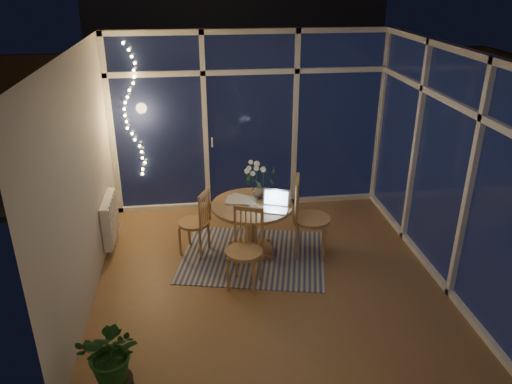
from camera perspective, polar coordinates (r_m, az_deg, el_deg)
floor at (r=6.03m, az=1.57°, el=-9.32°), size 4.00×4.00×0.00m
ceiling at (r=5.09m, az=1.91°, el=15.93°), size 4.00×4.00×0.00m
wall_back at (r=7.30m, az=-0.68°, el=8.03°), size 4.00×0.04×2.60m
wall_front at (r=3.68m, az=6.51°, el=-9.40°), size 4.00×0.04×2.60m
wall_left at (r=5.50m, az=-19.33°, el=1.13°), size 0.04×4.00×2.60m
wall_right at (r=6.05m, az=20.82°, el=2.95°), size 0.04×4.00×2.60m
window_wall_back at (r=7.26m, az=-0.64°, el=7.95°), size 4.00×0.10×2.60m
window_wall_right at (r=6.03m, az=20.48°, el=2.94°), size 0.10×4.00×2.60m
radiator at (r=6.66m, az=-16.36°, el=-2.97°), size 0.10×0.70×0.58m
fairy_lights at (r=7.14m, az=-14.01°, el=8.81°), size 0.24×0.10×1.85m
garden_patio at (r=10.61m, az=0.20°, el=5.52°), size 12.00×6.00×0.10m
garden_fence at (r=10.78m, az=-2.82°, el=11.10°), size 11.00×0.08×1.80m
neighbour_roof at (r=13.56m, az=-2.67°, el=19.34°), size 7.00×3.00×2.20m
garden_shrubs at (r=8.85m, az=-6.86°, el=5.00°), size 0.90×0.90×0.90m
rug at (r=6.36m, az=-0.31°, el=-7.33°), size 2.05×1.78×0.01m
dining_table at (r=6.28m, az=-0.43°, el=-4.22°), size 1.21×1.21×0.69m
chair_left at (r=6.30m, az=-7.14°, el=-3.34°), size 0.54×0.54×0.87m
chair_right at (r=6.19m, az=6.38°, el=-2.89°), size 0.59×0.59×1.05m
chair_front at (r=5.58m, az=-1.34°, el=-6.65°), size 0.57×0.57×0.94m
laptop at (r=5.92m, az=2.11°, el=-1.04°), size 0.40×0.37×0.24m
flower_vase at (r=6.27m, az=0.39°, el=0.29°), size 0.24×0.24×0.21m
bowl at (r=6.16m, az=2.21°, el=-1.02°), size 0.18×0.18×0.04m
newspapers at (r=6.22m, az=-1.63°, el=-0.86°), size 0.40×0.35×0.02m
phone at (r=5.98m, az=-1.01°, el=-2.01°), size 0.11×0.07×0.01m
potted_plant at (r=4.51m, az=-16.03°, el=-17.81°), size 0.63×0.57×0.76m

